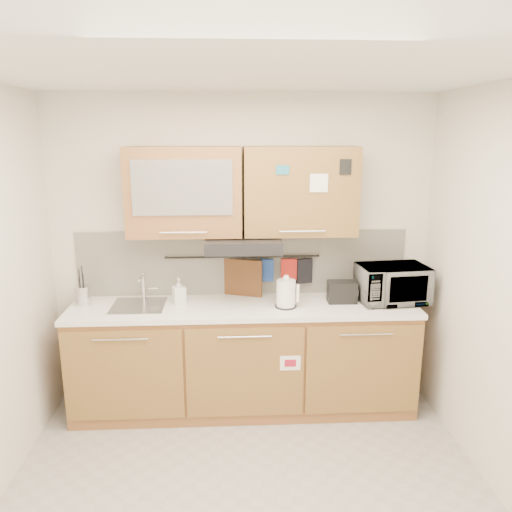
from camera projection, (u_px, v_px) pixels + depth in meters
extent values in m
plane|color=#9E9993|center=(250.00, 507.00, 3.12)|extent=(3.20, 3.20, 0.00)
plane|color=white|center=(248.00, 68.00, 2.50)|extent=(3.20, 3.20, 0.00)
plane|color=silver|center=(242.00, 251.00, 4.27)|extent=(3.20, 0.00, 3.20)
cube|color=#9A6836|center=(244.00, 359.00, 4.18)|extent=(2.80, 0.60, 0.88)
cube|color=black|center=(244.00, 401.00, 4.28)|extent=(2.80, 0.54, 0.10)
cube|color=olive|center=(124.00, 376.00, 3.82)|extent=(0.91, 0.02, 0.74)
cylinder|color=silver|center=(120.00, 340.00, 3.73)|extent=(0.41, 0.01, 0.01)
cube|color=olive|center=(245.00, 373.00, 3.87)|extent=(0.91, 0.02, 0.74)
cylinder|color=silver|center=(245.00, 337.00, 3.77)|extent=(0.41, 0.01, 0.01)
cube|color=olive|center=(364.00, 370.00, 3.92)|extent=(0.91, 0.02, 0.74)
cylinder|color=silver|center=(367.00, 334.00, 3.82)|extent=(0.41, 0.01, 0.01)
cube|color=white|center=(244.00, 307.00, 4.06)|extent=(2.82, 0.62, 0.04)
cube|color=silver|center=(242.00, 263.00, 4.28)|extent=(2.80, 0.02, 0.56)
cube|color=#9A6836|center=(184.00, 192.00, 3.95)|extent=(0.90, 0.35, 0.70)
cube|color=silver|center=(182.00, 188.00, 3.75)|extent=(0.76, 0.02, 0.42)
cube|color=olive|center=(300.00, 191.00, 3.99)|extent=(0.90, 0.35, 0.70)
cube|color=white|center=(319.00, 183.00, 3.80)|extent=(0.14, 0.00, 0.14)
cube|color=black|center=(243.00, 244.00, 4.00)|extent=(0.60, 0.46, 0.10)
cube|color=silver|center=(139.00, 307.00, 4.02)|extent=(0.42, 0.40, 0.03)
cylinder|color=silver|center=(143.00, 286.00, 4.15)|extent=(0.03, 0.03, 0.24)
cylinder|color=silver|center=(141.00, 277.00, 4.05)|extent=(0.02, 0.18, 0.02)
cylinder|color=black|center=(243.00, 257.00, 4.23)|extent=(1.30, 0.02, 0.02)
cylinder|color=silver|center=(83.00, 295.00, 4.04)|extent=(0.17, 0.17, 0.16)
cylinder|color=black|center=(80.00, 287.00, 4.03)|extent=(0.01, 0.01, 0.30)
cylinder|color=black|center=(84.00, 290.00, 4.01)|extent=(0.01, 0.01, 0.27)
cylinder|color=black|center=(83.00, 285.00, 4.04)|extent=(0.01, 0.01, 0.32)
cylinder|color=black|center=(80.00, 292.00, 4.01)|extent=(0.01, 0.01, 0.24)
cylinder|color=white|center=(286.00, 294.00, 3.99)|extent=(0.18, 0.18, 0.22)
sphere|color=white|center=(286.00, 278.00, 3.95)|extent=(0.05, 0.05, 0.05)
cube|color=white|center=(298.00, 293.00, 3.97)|extent=(0.03, 0.03, 0.14)
cylinder|color=black|center=(286.00, 306.00, 4.01)|extent=(0.17, 0.17, 0.01)
cube|color=black|center=(342.00, 292.00, 4.11)|extent=(0.23, 0.14, 0.18)
cube|color=black|center=(337.00, 283.00, 4.09)|extent=(0.07, 0.10, 0.01)
cube|color=black|center=(347.00, 282.00, 4.09)|extent=(0.07, 0.10, 0.01)
imported|color=#999999|center=(392.00, 284.00, 4.11)|extent=(0.59, 0.43, 0.31)
imported|color=#999999|center=(179.00, 291.00, 4.07)|extent=(0.12, 0.13, 0.21)
cube|color=brown|center=(243.00, 283.00, 4.27)|extent=(0.32, 0.13, 0.41)
cube|color=navy|center=(267.00, 270.00, 4.25)|extent=(0.12, 0.03, 0.19)
cube|color=black|center=(304.00, 271.00, 4.27)|extent=(0.14, 0.07, 0.21)
cube|color=#AE1E17|center=(290.00, 269.00, 4.26)|extent=(0.15, 0.03, 0.18)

